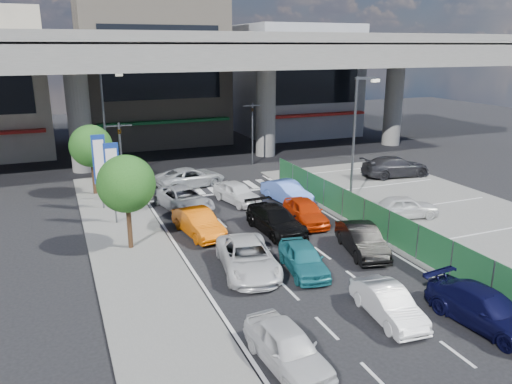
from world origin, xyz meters
name	(u,v)px	position (x,y,z in m)	size (l,w,h in m)	color
ground	(293,258)	(0.00, 0.00, 0.00)	(120.00, 120.00, 0.00)	black
parking_lot	(444,216)	(11.00, 2.00, 0.03)	(12.00, 28.00, 0.06)	slate
sidewalk_left	(131,248)	(-7.00, 4.00, 0.06)	(4.00, 30.00, 0.12)	slate
fence_run	(375,220)	(5.30, 1.00, 0.90)	(0.16, 22.00, 1.80)	#1D562E
expressway	(177,58)	(0.00, 22.00, 8.76)	(64.00, 14.00, 10.75)	slate
building_center	(152,69)	(0.00, 32.97, 7.49)	(14.00, 10.90, 15.00)	gray
building_east	(296,80)	(16.00, 31.97, 5.99)	(12.00, 10.90, 12.00)	gray
traffic_light_left	(120,143)	(-6.20, 12.00, 3.94)	(1.60, 1.24, 5.20)	#595B60
traffic_light_right	(252,118)	(5.50, 19.00, 3.94)	(1.60, 1.24, 5.20)	#595B60
street_lamp_right	(357,131)	(7.17, 6.00, 4.77)	(1.65, 0.22, 8.00)	#595B60
street_lamp_left	(106,117)	(-6.33, 18.00, 4.77)	(1.65, 0.22, 8.00)	#595B60
signboard_near	(112,172)	(-7.20, 7.99, 3.06)	(0.80, 0.14, 4.70)	#595B60
signboard_far	(100,162)	(-7.60, 10.99, 3.06)	(0.80, 0.14, 4.70)	#595B60
tree_near	(126,184)	(-7.00, 4.00, 3.39)	(2.80, 2.80, 4.80)	#382314
tree_far	(91,146)	(-7.80, 14.50, 3.39)	(2.80, 2.80, 4.80)	#382314
van_white_back_left	(287,347)	(-3.85, -7.41, 0.67)	(1.57, 3.91, 1.33)	white
hatch_white_back_mid	(388,304)	(0.83, -6.24, 0.61)	(1.30, 3.72, 1.23)	white
minivan_navy_back	(485,309)	(3.77, -7.97, 0.67)	(1.87, 4.60, 1.34)	black
sedan_white_mid_left	(248,257)	(-2.53, -0.56, 0.69)	(2.29, 4.96, 1.38)	white
taxi_teal_mid	(303,258)	(-0.23, -1.50, 0.65)	(1.55, 3.84, 1.31)	teal
hatch_black_mid_right	(362,240)	(3.38, -0.70, 0.69)	(1.46, 4.19, 1.38)	black
taxi_orange_left	(198,223)	(-3.33, 4.65, 0.69)	(1.46, 4.19, 1.38)	#D85804
sedan_black_mid	(276,220)	(0.67, 3.48, 0.69)	(1.93, 4.76, 1.38)	black
taxi_orange_right	(306,212)	(2.85, 4.19, 0.69)	(1.63, 4.05, 1.38)	red
wagon_silver_front_left	(184,199)	(-2.98, 9.14, 0.69)	(2.29, 4.97, 1.38)	#AEB0B5
sedan_white_front_mid	(237,193)	(0.56, 9.28, 0.68)	(1.61, 4.01, 1.37)	white
kei_truck_front_right	(287,192)	(3.56, 8.12, 0.69)	(1.46, 4.19, 1.38)	#5A83F2
crossing_wagon_silver	(190,177)	(-1.24, 14.12, 0.70)	(2.31, 5.01, 1.39)	#AAAEB2
parked_sedan_white	(405,207)	(8.61, 2.72, 0.72)	(1.56, 3.87, 1.32)	silver
parked_sedan_dgrey	(396,166)	(14.13, 10.87, 0.83)	(2.16, 5.32, 1.54)	#28282C
traffic_cone	(370,206)	(7.35, 4.38, 0.43)	(0.38, 0.38, 0.74)	red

